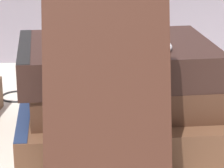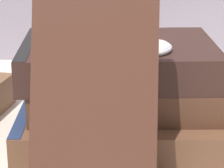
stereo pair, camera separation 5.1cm
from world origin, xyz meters
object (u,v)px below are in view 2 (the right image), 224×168
(book_flat_bottom, at_px, (120,124))
(book_flat_top, at_px, (113,59))
(book_flat_middle, at_px, (126,89))
(reading_glasses, at_px, (50,91))
(pocket_watch, at_px, (141,47))
(book_leaning_front, at_px, (94,110))

(book_flat_bottom, distance_m, book_flat_top, 0.07)
(book_flat_middle, distance_m, reading_glasses, 0.17)
(pocket_watch, bearing_deg, reading_glasses, 126.46)
(book_flat_bottom, height_order, reading_glasses, book_flat_bottom)
(book_leaning_front, xyz_separation_m, pocket_watch, (0.04, 0.10, 0.03))
(book_flat_middle, height_order, book_leaning_front, book_leaning_front)
(book_leaning_front, height_order, reading_glasses, book_leaning_front)
(reading_glasses, bearing_deg, pocket_watch, -70.17)
(book_flat_top, height_order, pocket_watch, pocket_watch)
(pocket_watch, distance_m, reading_glasses, 0.22)
(book_flat_top, relative_size, pocket_watch, 3.23)
(book_flat_bottom, distance_m, pocket_watch, 0.09)
(book_flat_middle, height_order, reading_glasses, book_flat_middle)
(book_flat_bottom, bearing_deg, book_leaning_front, -101.60)
(pocket_watch, height_order, reading_glasses, pocket_watch)
(book_flat_bottom, xyz_separation_m, book_flat_middle, (0.01, 0.02, 0.03))
(pocket_watch, bearing_deg, book_flat_middle, 114.40)
(book_leaning_front, bearing_deg, book_flat_bottom, 81.95)
(book_flat_middle, xyz_separation_m, pocket_watch, (0.01, -0.03, 0.05))
(book_flat_bottom, xyz_separation_m, reading_glasses, (-0.10, 0.14, -0.02))
(book_flat_top, distance_m, reading_glasses, 0.18)
(book_flat_middle, bearing_deg, book_leaning_front, -103.49)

